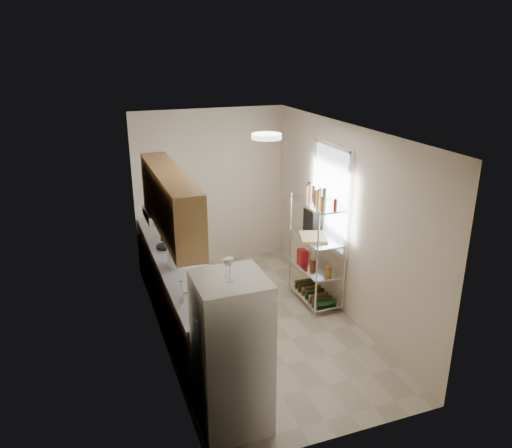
{
  "coord_description": "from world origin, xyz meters",
  "views": [
    {
      "loc": [
        -2.04,
        -5.48,
        3.54
      ],
      "look_at": [
        0.08,
        0.25,
        1.33
      ],
      "focal_mm": 35.0,
      "sensor_mm": 36.0,
      "label": 1
    }
  ],
  "objects_px": {
    "rice_cooker": "(179,258)",
    "frying_pan_large": "(165,247)",
    "refrigerator": "(232,354)",
    "cutting_board": "(313,237)",
    "espresso_machine": "(313,218)"
  },
  "relations": [
    {
      "from": "refrigerator",
      "to": "espresso_machine",
      "type": "height_order",
      "value": "refrigerator"
    },
    {
      "from": "rice_cooker",
      "to": "frying_pan_large",
      "type": "xyz_separation_m",
      "value": [
        -0.06,
        0.65,
        -0.1
      ]
    },
    {
      "from": "rice_cooker",
      "to": "cutting_board",
      "type": "height_order",
      "value": "rice_cooker"
    },
    {
      "from": "refrigerator",
      "to": "frying_pan_large",
      "type": "xyz_separation_m",
      "value": [
        -0.16,
        2.54,
        0.13
      ]
    },
    {
      "from": "espresso_machine",
      "to": "rice_cooker",
      "type": "bearing_deg",
      "value": -175.27
    },
    {
      "from": "refrigerator",
      "to": "rice_cooker",
      "type": "distance_m",
      "value": 1.91
    },
    {
      "from": "cutting_board",
      "to": "frying_pan_large",
      "type": "bearing_deg",
      "value": 162.4
    },
    {
      "from": "rice_cooker",
      "to": "frying_pan_large",
      "type": "distance_m",
      "value": 0.66
    },
    {
      "from": "refrigerator",
      "to": "frying_pan_large",
      "type": "relative_size",
      "value": 6.82
    },
    {
      "from": "refrigerator",
      "to": "cutting_board",
      "type": "height_order",
      "value": "refrigerator"
    },
    {
      "from": "refrigerator",
      "to": "rice_cooker",
      "type": "relative_size",
      "value": 5.53
    },
    {
      "from": "refrigerator",
      "to": "espresso_machine",
      "type": "relative_size",
      "value": 5.09
    },
    {
      "from": "rice_cooker",
      "to": "frying_pan_large",
      "type": "bearing_deg",
      "value": 95.61
    },
    {
      "from": "frying_pan_large",
      "to": "espresso_machine",
      "type": "distance_m",
      "value": 2.16
    },
    {
      "from": "frying_pan_large",
      "to": "cutting_board",
      "type": "distance_m",
      "value": 2.05
    }
  ]
}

